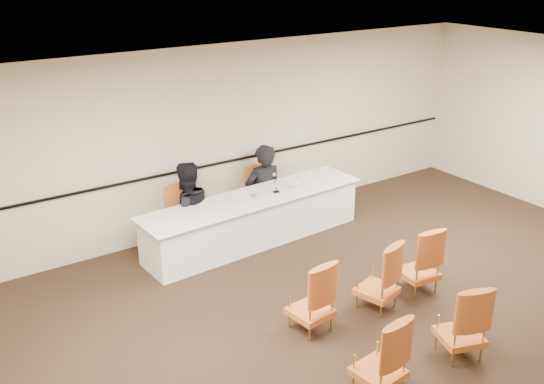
{
  "coord_description": "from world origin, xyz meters",
  "views": [
    {
      "loc": [
        -4.66,
        -4.24,
        4.33
      ],
      "look_at": [
        -0.06,
        2.6,
        1.02
      ],
      "focal_mm": 40.0,
      "sensor_mm": 36.0,
      "label": 1
    }
  ],
  "objects_px": {
    "coffee_cup": "(296,184)",
    "aud_chair_back_mid": "(462,319)",
    "panel_table": "(254,219)",
    "panelist_main_chair": "(263,194)",
    "panelist_main": "(263,198)",
    "aud_chair_front_right": "(419,258)",
    "panelist_second": "(187,216)",
    "aud_chair_front_left": "(311,295)",
    "aud_chair_front_mid": "(378,275)",
    "aud_chair_back_left": "(380,354)",
    "microphone": "(276,184)",
    "drinking_glass": "(258,196)",
    "water_bottle": "(253,192)",
    "panelist_second_chair": "(187,216)"
  },
  "relations": [
    {
      "from": "panelist_main",
      "to": "panelist_second",
      "type": "height_order",
      "value": "same"
    },
    {
      "from": "aud_chair_back_mid",
      "to": "panelist_main",
      "type": "bearing_deg",
      "value": 106.07
    },
    {
      "from": "panelist_main_chair",
      "to": "coffee_cup",
      "type": "xyz_separation_m",
      "value": [
        0.22,
        -0.63,
        0.35
      ]
    },
    {
      "from": "panel_table",
      "to": "drinking_glass",
      "type": "height_order",
      "value": "drinking_glass"
    },
    {
      "from": "aud_chair_back_left",
      "to": "coffee_cup",
      "type": "bearing_deg",
      "value": 60.43
    },
    {
      "from": "panelist_main",
      "to": "water_bottle",
      "type": "relative_size",
      "value": 8.76
    },
    {
      "from": "panelist_main",
      "to": "drinking_glass",
      "type": "xyz_separation_m",
      "value": [
        -0.54,
        -0.68,
        0.39
      ]
    },
    {
      "from": "aud_chair_front_left",
      "to": "aud_chair_back_mid",
      "type": "relative_size",
      "value": 1.0
    },
    {
      "from": "panelist_main",
      "to": "panelist_main_chair",
      "type": "bearing_deg",
      "value": -0.0
    },
    {
      "from": "aud_chair_back_mid",
      "to": "panelist_second",
      "type": "bearing_deg",
      "value": 125.31
    },
    {
      "from": "microphone",
      "to": "aud_chair_front_right",
      "type": "relative_size",
      "value": 0.3
    },
    {
      "from": "panelist_second_chair",
      "to": "water_bottle",
      "type": "relative_size",
      "value": 4.43
    },
    {
      "from": "water_bottle",
      "to": "aud_chair_front_mid",
      "type": "height_order",
      "value": "water_bottle"
    },
    {
      "from": "panel_table",
      "to": "panelist_main_chair",
      "type": "height_order",
      "value": "panelist_main_chair"
    },
    {
      "from": "coffee_cup",
      "to": "aud_chair_back_mid",
      "type": "bearing_deg",
      "value": -96.27
    },
    {
      "from": "panelist_second_chair",
      "to": "aud_chair_back_mid",
      "type": "bearing_deg",
      "value": -76.28
    },
    {
      "from": "panelist_second_chair",
      "to": "coffee_cup",
      "type": "relative_size",
      "value": 6.94
    },
    {
      "from": "water_bottle",
      "to": "drinking_glass",
      "type": "relative_size",
      "value": 2.14
    },
    {
      "from": "panelist_second",
      "to": "aud_chair_front_right",
      "type": "xyz_separation_m",
      "value": [
        1.97,
        -3.0,
        0.01
      ]
    },
    {
      "from": "water_bottle",
      "to": "panelist_second_chair",
      "type": "bearing_deg",
      "value": 148.07
    },
    {
      "from": "aud_chair_front_mid",
      "to": "aud_chair_back_left",
      "type": "height_order",
      "value": "same"
    },
    {
      "from": "aud_chair_front_right",
      "to": "panelist_second",
      "type": "bearing_deg",
      "value": 129.65
    },
    {
      "from": "panelist_second",
      "to": "aud_chair_front_mid",
      "type": "height_order",
      "value": "panelist_second"
    },
    {
      "from": "coffee_cup",
      "to": "aud_chair_back_left",
      "type": "relative_size",
      "value": 0.14
    },
    {
      "from": "panelist_main_chair",
      "to": "aud_chair_front_mid",
      "type": "distance_m",
      "value": 3.12
    },
    {
      "from": "drinking_glass",
      "to": "aud_chair_front_right",
      "type": "height_order",
      "value": "aud_chair_front_right"
    },
    {
      "from": "panelist_second",
      "to": "panel_table",
      "type": "bearing_deg",
      "value": 150.8
    },
    {
      "from": "panelist_main",
      "to": "water_bottle",
      "type": "bearing_deg",
      "value": 50.61
    },
    {
      "from": "microphone",
      "to": "aud_chair_front_left",
      "type": "xyz_separation_m",
      "value": [
        -1.13,
        -2.4,
        -0.42
      ]
    },
    {
      "from": "aud_chair_front_left",
      "to": "microphone",
      "type": "bearing_deg",
      "value": 58.62
    },
    {
      "from": "coffee_cup",
      "to": "aud_chair_front_mid",
      "type": "relative_size",
      "value": 0.14
    },
    {
      "from": "aud_chair_front_right",
      "to": "aud_chair_back_mid",
      "type": "relative_size",
      "value": 1.0
    },
    {
      "from": "panelist_main_chair",
      "to": "aud_chair_back_left",
      "type": "xyz_separation_m",
      "value": [
        -1.39,
        -4.31,
        0.0
      ]
    },
    {
      "from": "panelist_main_chair",
      "to": "aud_chair_front_right",
      "type": "relative_size",
      "value": 1.0
    },
    {
      "from": "panel_table",
      "to": "panelist_main_chair",
      "type": "relative_size",
      "value": 3.96
    },
    {
      "from": "microphone",
      "to": "drinking_glass",
      "type": "height_order",
      "value": "microphone"
    },
    {
      "from": "water_bottle",
      "to": "drinking_glass",
      "type": "bearing_deg",
      "value": -43.08
    },
    {
      "from": "panelist_second_chair",
      "to": "aud_chair_front_left",
      "type": "relative_size",
      "value": 1.0
    },
    {
      "from": "panelist_main_chair",
      "to": "aud_chair_front_left",
      "type": "distance_m",
      "value": 3.28
    },
    {
      "from": "aud_chair_front_right",
      "to": "panelist_second_chair",
      "type": "bearing_deg",
      "value": 129.65
    },
    {
      "from": "panelist_main",
      "to": "panelist_second_chair",
      "type": "bearing_deg",
      "value": 7.57
    },
    {
      "from": "aud_chair_front_right",
      "to": "aud_chair_front_mid",
      "type": "bearing_deg",
      "value": -171.98
    },
    {
      "from": "microphone",
      "to": "coffee_cup",
      "type": "height_order",
      "value": "microphone"
    },
    {
      "from": "panelist_second",
      "to": "aud_chair_front_right",
      "type": "bearing_deg",
      "value": 122.96
    },
    {
      "from": "panel_table",
      "to": "coffee_cup",
      "type": "distance_m",
      "value": 0.89
    },
    {
      "from": "panel_table",
      "to": "aud_chair_front_left",
      "type": "height_order",
      "value": "aud_chair_front_left"
    },
    {
      "from": "panelist_main",
      "to": "coffee_cup",
      "type": "bearing_deg",
      "value": 113.84
    },
    {
      "from": "panelist_second_chair",
      "to": "coffee_cup",
      "type": "xyz_separation_m",
      "value": [
        1.7,
        -0.55,
        0.35
      ]
    },
    {
      "from": "drinking_glass",
      "to": "coffee_cup",
      "type": "xyz_separation_m",
      "value": [
        0.76,
        0.06,
        0.02
      ]
    },
    {
      "from": "panel_table",
      "to": "aud_chair_back_mid",
      "type": "relative_size",
      "value": 3.96
    }
  ]
}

